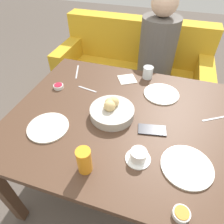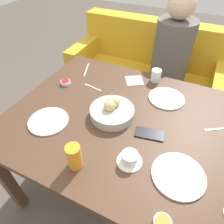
{
  "view_description": "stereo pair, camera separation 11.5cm",
  "coord_description": "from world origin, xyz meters",
  "px_view_note": "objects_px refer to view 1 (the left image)",
  "views": [
    {
      "loc": [
        0.2,
        -0.82,
        1.57
      ],
      "look_at": [
        -0.06,
        -0.02,
        0.79
      ],
      "focal_mm": 32.0,
      "sensor_mm": 36.0,
      "label": 1
    },
    {
      "loc": [
        0.31,
        -0.77,
        1.57
      ],
      "look_at": [
        -0.06,
        -0.02,
        0.79
      ],
      "focal_mm": 32.0,
      "sensor_mm": 36.0,
      "label": 2
    }
  ],
  "objects_px": {
    "bread_basket": "(112,111)",
    "fork_silver": "(77,72)",
    "couch": "(132,76)",
    "jam_bowl_honey": "(181,214)",
    "seated_person": "(154,70)",
    "spoon_coffee": "(87,89)",
    "water_tumbler": "(148,72)",
    "jam_bowl_berry": "(58,86)",
    "knife_silver": "(217,118)",
    "napkin": "(127,79)",
    "plate_near_left": "(48,127)",
    "plate_far_center": "(161,94)",
    "juice_glass": "(84,160)",
    "cell_phone": "(152,130)",
    "coffee_cup": "(138,156)",
    "plate_near_right": "(187,167)"
  },
  "relations": [
    {
      "from": "napkin",
      "to": "cell_phone",
      "type": "height_order",
      "value": "cell_phone"
    },
    {
      "from": "bread_basket",
      "to": "jam_bowl_berry",
      "type": "xyz_separation_m",
      "value": [
        -0.43,
        0.15,
        -0.02
      ]
    },
    {
      "from": "couch",
      "to": "cell_phone",
      "type": "distance_m",
      "value": 1.3
    },
    {
      "from": "plate_near_left",
      "to": "plate_far_center",
      "type": "height_order",
      "value": "same"
    },
    {
      "from": "bread_basket",
      "to": "fork_silver",
      "type": "distance_m",
      "value": 0.55
    },
    {
      "from": "couch",
      "to": "jam_bowl_honey",
      "type": "xyz_separation_m",
      "value": [
        0.54,
        -1.57,
        0.45
      ]
    },
    {
      "from": "seated_person",
      "to": "plate_near_left",
      "type": "xyz_separation_m",
      "value": [
        -0.43,
        -1.17,
        0.23
      ]
    },
    {
      "from": "plate_near_left",
      "to": "juice_glass",
      "type": "relative_size",
      "value": 1.73
    },
    {
      "from": "seated_person",
      "to": "knife_silver",
      "type": "bearing_deg",
      "value": -60.52
    },
    {
      "from": "jam_bowl_honey",
      "to": "jam_bowl_berry",
      "type": "bearing_deg",
      "value": 144.91
    },
    {
      "from": "couch",
      "to": "plate_far_center",
      "type": "bearing_deg",
      "value": -66.28
    },
    {
      "from": "jam_bowl_honey",
      "to": "water_tumbler",
      "type": "bearing_deg",
      "value": 107.89
    },
    {
      "from": "seated_person",
      "to": "cell_phone",
      "type": "distance_m",
      "value": 1.05
    },
    {
      "from": "jam_bowl_honey",
      "to": "plate_far_center",
      "type": "bearing_deg",
      "value": 102.93
    },
    {
      "from": "juice_glass",
      "to": "water_tumbler",
      "type": "xyz_separation_m",
      "value": [
        0.13,
        0.83,
        -0.02
      ]
    },
    {
      "from": "jam_bowl_berry",
      "to": "fork_silver",
      "type": "relative_size",
      "value": 0.37
    },
    {
      "from": "jam_bowl_berry",
      "to": "fork_silver",
      "type": "distance_m",
      "value": 0.23
    },
    {
      "from": "couch",
      "to": "plate_far_center",
      "type": "height_order",
      "value": "couch"
    },
    {
      "from": "bread_basket",
      "to": "spoon_coffee",
      "type": "relative_size",
      "value": 1.8
    },
    {
      "from": "water_tumbler",
      "to": "coffee_cup",
      "type": "xyz_separation_m",
      "value": [
        0.08,
        -0.71,
        -0.02
      ]
    },
    {
      "from": "fork_silver",
      "to": "spoon_coffee",
      "type": "xyz_separation_m",
      "value": [
        0.16,
        -0.18,
        0.0
      ]
    },
    {
      "from": "plate_near_right",
      "to": "knife_silver",
      "type": "bearing_deg",
      "value": 68.23
    },
    {
      "from": "bread_basket",
      "to": "plate_far_center",
      "type": "bearing_deg",
      "value": 49.18
    },
    {
      "from": "plate_near_left",
      "to": "water_tumbler",
      "type": "height_order",
      "value": "water_tumbler"
    },
    {
      "from": "jam_bowl_berry",
      "to": "napkin",
      "type": "height_order",
      "value": "jam_bowl_berry"
    },
    {
      "from": "seated_person",
      "to": "plate_near_left",
      "type": "relative_size",
      "value": 5.52
    },
    {
      "from": "couch",
      "to": "jam_bowl_berry",
      "type": "bearing_deg",
      "value": -107.83
    },
    {
      "from": "jam_bowl_honey",
      "to": "knife_silver",
      "type": "xyz_separation_m",
      "value": [
        0.17,
        0.61,
        -0.01
      ]
    },
    {
      "from": "jam_bowl_berry",
      "to": "seated_person",
      "type": "bearing_deg",
      "value": 55.83
    },
    {
      "from": "water_tumbler",
      "to": "jam_bowl_berry",
      "type": "height_order",
      "value": "water_tumbler"
    },
    {
      "from": "coffee_cup",
      "to": "napkin",
      "type": "xyz_separation_m",
      "value": [
        -0.22,
        0.64,
        -0.02
      ]
    },
    {
      "from": "fork_silver",
      "to": "knife_silver",
      "type": "bearing_deg",
      "value": -12.42
    },
    {
      "from": "water_tumbler",
      "to": "napkin",
      "type": "xyz_separation_m",
      "value": [
        -0.13,
        -0.07,
        -0.04
      ]
    },
    {
      "from": "plate_far_center",
      "to": "jam_bowl_berry",
      "type": "xyz_separation_m",
      "value": [
        -0.68,
        -0.14,
        0.01
      ]
    },
    {
      "from": "seated_person",
      "to": "plate_near_right",
      "type": "xyz_separation_m",
      "value": [
        0.3,
        -1.2,
        0.23
      ]
    },
    {
      "from": "spoon_coffee",
      "to": "plate_near_right",
      "type": "bearing_deg",
      "value": -32.04
    },
    {
      "from": "fork_silver",
      "to": "bread_basket",
      "type": "bearing_deg",
      "value": -43.43
    },
    {
      "from": "plate_near_right",
      "to": "plate_far_center",
      "type": "relative_size",
      "value": 1.04
    },
    {
      "from": "couch",
      "to": "spoon_coffee",
      "type": "xyz_separation_m",
      "value": [
        -0.12,
        -0.93,
        0.44
      ]
    },
    {
      "from": "knife_silver",
      "to": "juice_glass",
      "type": "bearing_deg",
      "value": -138.04
    },
    {
      "from": "napkin",
      "to": "jam_bowl_honey",
      "type": "bearing_deg",
      "value": -63.03
    },
    {
      "from": "seated_person",
      "to": "bread_basket",
      "type": "distance_m",
      "value": 1.01
    },
    {
      "from": "seated_person",
      "to": "spoon_coffee",
      "type": "height_order",
      "value": "seated_person"
    },
    {
      "from": "napkin",
      "to": "water_tumbler",
      "type": "bearing_deg",
      "value": 26.98
    },
    {
      "from": "bread_basket",
      "to": "couch",
      "type": "bearing_deg",
      "value": 95.95
    },
    {
      "from": "plate_near_left",
      "to": "cell_phone",
      "type": "xyz_separation_m",
      "value": [
        0.55,
        0.15,
        -0.0
      ]
    },
    {
      "from": "water_tumbler",
      "to": "jam_bowl_berry",
      "type": "distance_m",
      "value": 0.64
    },
    {
      "from": "bread_basket",
      "to": "water_tumbler",
      "type": "height_order",
      "value": "bread_basket"
    },
    {
      "from": "fork_silver",
      "to": "knife_silver",
      "type": "height_order",
      "value": "same"
    },
    {
      "from": "coffee_cup",
      "to": "jam_bowl_honey",
      "type": "relative_size",
      "value": 1.79
    }
  ]
}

